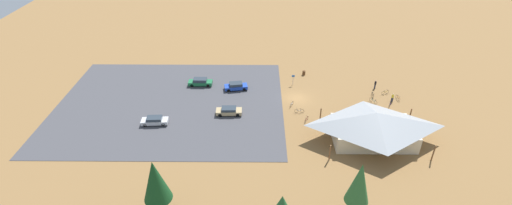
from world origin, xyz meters
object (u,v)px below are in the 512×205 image
at_px(trash_bin, 304,73).
at_px(bicycle_teal_lone_west, 373,101).
at_px(car_tan_aisle_side, 229,111).
at_px(bicycle_silver_back_row, 299,111).
at_px(bicycle_yellow_by_bin, 385,92).
at_px(car_green_inner_stall, 200,82).
at_px(pine_east, 359,183).
at_px(pine_midwest, 155,181).
at_px(visitor_by_pavilion, 393,97).
at_px(bicycle_black_yard_front, 373,95).
at_px(bicycle_purple_yard_left, 390,104).
at_px(car_silver_second_row, 155,121).
at_px(visitor_crossing_yard, 375,84).
at_px(lot_sign, 293,78).
at_px(bicycle_orange_edge_south, 398,98).
at_px(car_blue_by_curb, 236,86).
at_px(bicycle_red_lone_east, 306,120).
at_px(bicycle_white_edge_north, 291,104).
at_px(bike_pavilion, 374,125).

xyz_separation_m(trash_bin, bicycle_teal_lone_west, (-11.36, 10.73, -0.06)).
relative_size(bicycle_teal_lone_west, car_tan_aisle_side, 0.35).
height_order(bicycle_silver_back_row, bicycle_yellow_by_bin, bicycle_yellow_by_bin).
bearing_deg(car_tan_aisle_side, car_green_inner_stall, -58.17).
bearing_deg(pine_east, pine_midwest, -0.77).
bearing_deg(bicycle_silver_back_row, bicycle_teal_lone_west, -166.15).
bearing_deg(visitor_by_pavilion, bicycle_black_yard_front, -30.82).
distance_m(bicycle_purple_yard_left, car_silver_second_row, 40.71).
xyz_separation_m(bicycle_yellow_by_bin, visitor_crossing_yard, (1.37, -2.13, 0.54)).
relative_size(pine_east, car_tan_aisle_side, 1.90).
relative_size(lot_sign, bicycle_teal_lone_west, 1.43).
xyz_separation_m(bicycle_orange_edge_south, bicycle_yellow_by_bin, (1.73, -1.99, -0.01)).
bearing_deg(visitor_crossing_yard, bicycle_silver_back_row, 29.38).
xyz_separation_m(car_silver_second_row, car_blue_by_curb, (-12.70, -11.47, 0.04)).
relative_size(bicycle_red_lone_east, visitor_by_pavilion, 0.94).
relative_size(bicycle_white_edge_north, bicycle_yellow_by_bin, 0.98).
bearing_deg(bicycle_orange_edge_south, visitor_crossing_yard, -53.07).
bearing_deg(trash_bin, bicycle_yellow_by_bin, 152.07).
distance_m(bicycle_red_lone_east, visitor_crossing_yard, 18.17).
bearing_deg(car_silver_second_row, car_tan_aisle_side, -166.16).
bearing_deg(bicycle_black_yard_front, car_green_inner_stall, -6.90).
xyz_separation_m(bike_pavilion, car_silver_second_row, (34.54, -3.92, -2.16)).
distance_m(bicycle_silver_back_row, bicycle_red_lone_east, 2.78).
xyz_separation_m(trash_bin, lot_sign, (2.56, 4.19, 0.96)).
relative_size(bicycle_teal_lone_west, bicycle_orange_edge_south, 0.91).
bearing_deg(bicycle_black_yard_front, bicycle_red_lone_east, 31.82).
xyz_separation_m(bicycle_black_yard_front, car_blue_by_curb, (25.37, -2.36, 0.37)).
relative_size(pine_midwest, visitor_crossing_yard, 4.76).
height_order(bike_pavilion, car_green_inner_stall, bike_pavilion).
xyz_separation_m(bicycle_purple_yard_left, car_green_inner_stall, (34.57, -7.19, 0.42)).
height_order(car_silver_second_row, visitor_crossing_yard, visitor_crossing_yard).
relative_size(bicycle_purple_yard_left, car_tan_aisle_side, 0.32).
relative_size(bicycle_white_edge_north, visitor_crossing_yard, 0.90).
relative_size(bicycle_orange_edge_south, bicycle_black_yard_front, 0.99).
relative_size(bicycle_orange_edge_south, car_silver_second_row, 0.38).
distance_m(pine_east, car_silver_second_row, 34.53).
relative_size(lot_sign, bicycle_purple_yard_left, 1.55).
bearing_deg(lot_sign, visitor_by_pavilion, 160.54).
bearing_deg(bike_pavilion, bicycle_red_lone_east, -27.03).
height_order(bicycle_teal_lone_west, car_tan_aisle_side, car_tan_aisle_side).
xyz_separation_m(lot_sign, car_tan_aisle_side, (11.70, 10.52, -0.70)).
xyz_separation_m(bicycle_black_yard_front, visitor_crossing_yard, (-1.18, -3.05, 0.54)).
height_order(pine_east, bicycle_white_edge_north, pine_east).
bearing_deg(lot_sign, bike_pavilion, 122.00).
bearing_deg(car_blue_by_curb, bike_pavilion, 144.81).
xyz_separation_m(bike_pavilion, car_blue_by_curb, (21.83, -15.39, -2.12)).
bearing_deg(bicycle_purple_yard_left, bicycle_red_lone_east, 17.61).
bearing_deg(bicycle_purple_yard_left, visitor_crossing_yard, -80.67).
height_order(bicycle_yellow_by_bin, car_silver_second_row, car_silver_second_row).
height_order(bicycle_orange_edge_south, car_blue_by_curb, car_blue_by_curb).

